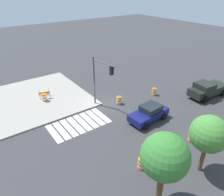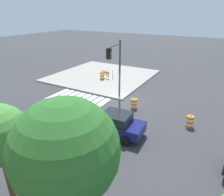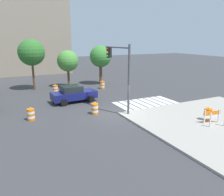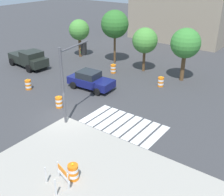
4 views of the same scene
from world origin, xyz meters
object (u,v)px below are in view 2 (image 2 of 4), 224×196
(traffic_barrel_median_near, at_px, (134,104))
(traffic_barrel_median_far, at_px, (83,172))
(traffic_barrel_on_sidewalk, at_px, (102,75))
(construction_barricade, at_px, (107,74))
(traffic_barrel_near_corner, at_px, (14,138))
(sports_car, at_px, (114,123))
(traffic_barrel_crosswalk_end, at_px, (190,122))
(traffic_light_pole, at_px, (116,62))
(street_tree_corner_lot, at_px, (66,151))

(traffic_barrel_median_near, xyz_separation_m, traffic_barrel_median_far, (-1.15, 8.96, 0.00))
(traffic_barrel_median_near, bearing_deg, traffic_barrel_median_far, 97.33)
(traffic_barrel_on_sidewalk, xyz_separation_m, construction_barricade, (-0.25, -0.66, 0.12))
(traffic_barrel_median_far, height_order, traffic_barrel_on_sidewalk, traffic_barrel_on_sidewalk)
(traffic_barrel_near_corner, bearing_deg, traffic_barrel_median_near, -117.87)
(sports_car, height_order, traffic_barrel_median_far, sports_car)
(sports_car, xyz_separation_m, traffic_barrel_crosswalk_end, (-4.48, -3.57, -0.36))
(traffic_barrel_near_corner, distance_m, traffic_barrel_median_far, 5.75)
(sports_car, relative_size, traffic_light_pole, 0.80)
(traffic_barrel_near_corner, height_order, street_tree_corner_lot, street_tree_corner_lot)
(traffic_barrel_median_near, height_order, construction_barricade, construction_barricade)
(traffic_barrel_median_near, distance_m, traffic_barrel_median_far, 9.03)
(traffic_barrel_median_near, relative_size, traffic_barrel_median_far, 1.00)
(traffic_barrel_crosswalk_end, height_order, street_tree_corner_lot, street_tree_corner_lot)
(traffic_barrel_on_sidewalk, xyz_separation_m, traffic_light_pole, (-4.70, 5.06, 3.31))
(traffic_barrel_near_corner, distance_m, traffic_barrel_on_sidewalk, 14.34)
(traffic_light_pole, distance_m, street_tree_corner_lot, 13.28)
(traffic_barrel_median_far, distance_m, traffic_light_pole, 10.51)
(traffic_barrel_median_far, distance_m, construction_barricade, 16.94)
(sports_car, xyz_separation_m, traffic_barrel_median_far, (-0.73, 4.55, -0.36))
(sports_car, height_order, traffic_barrel_median_near, sports_car)
(traffic_barrel_median_near, bearing_deg, traffic_barrel_near_corner, 62.13)
(traffic_barrel_on_sidewalk, relative_size, construction_barricade, 0.73)
(traffic_barrel_near_corner, bearing_deg, traffic_light_pole, -105.31)
(traffic_barrel_near_corner, height_order, traffic_barrel_crosswalk_end, same)
(traffic_barrel_near_corner, distance_m, traffic_barrel_median_near, 9.83)
(traffic_barrel_crosswalk_end, bearing_deg, sports_car, 38.56)
(traffic_barrel_on_sidewalk, height_order, traffic_light_pole, traffic_light_pole)
(traffic_barrel_median_far, relative_size, construction_barricade, 0.73)
(sports_car, height_order, traffic_barrel_on_sidewalk, sports_car)
(traffic_barrel_near_corner, relative_size, traffic_light_pole, 0.19)
(traffic_barrel_crosswalk_end, relative_size, traffic_light_pole, 0.19)
(traffic_barrel_crosswalk_end, relative_size, construction_barricade, 0.73)
(traffic_barrel_median_far, height_order, traffic_light_pole, traffic_light_pole)
(traffic_barrel_on_sidewalk, bearing_deg, street_tree_corner_lot, 119.62)
(traffic_barrel_median_near, relative_size, construction_barricade, 0.73)
(traffic_barrel_near_corner, distance_m, construction_barricade, 14.95)
(traffic_barrel_crosswalk_end, xyz_separation_m, traffic_barrel_median_near, (4.90, -0.84, 0.00))
(traffic_barrel_near_corner, bearing_deg, construction_barricade, -82.49)
(sports_car, distance_m, street_tree_corner_lot, 8.65)
(sports_car, relative_size, traffic_barrel_median_near, 4.31)
(sports_car, height_order, traffic_barrel_near_corner, sports_car)
(construction_barricade, height_order, street_tree_corner_lot, street_tree_corner_lot)
(street_tree_corner_lot, bearing_deg, traffic_barrel_median_near, -75.61)
(sports_car, xyz_separation_m, traffic_barrel_median_near, (0.42, -4.41, -0.36))
(traffic_barrel_near_corner, relative_size, traffic_barrel_median_near, 1.00)
(sports_car, bearing_deg, traffic_barrel_crosswalk_end, -141.44)
(traffic_barrel_on_sidewalk, bearing_deg, traffic_barrel_median_near, 141.16)
(traffic_barrel_median_near, distance_m, traffic_barrel_on_sidewalk, 8.73)
(traffic_barrel_median_far, bearing_deg, construction_barricade, -62.97)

